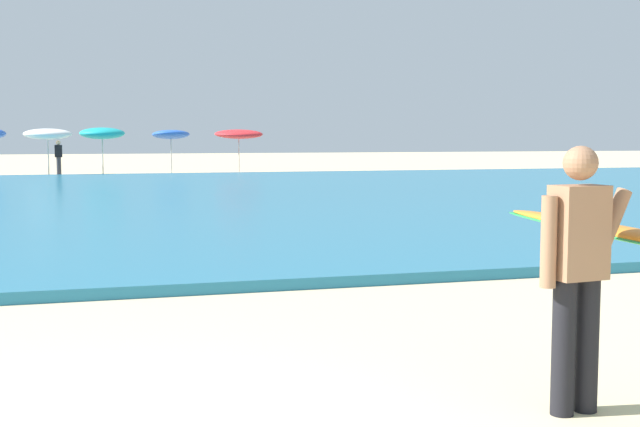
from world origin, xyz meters
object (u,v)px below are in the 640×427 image
surfer_with_board (609,253)px  beach_umbrella_6 (171,135)px  beach_umbrella_5 (102,133)px  beachgoer_near_row_mid (59,157)px  beach_umbrella_4 (48,134)px  beach_umbrella_7 (239,134)px

surfer_with_board → beach_umbrella_6: bearing=88.9°
beach_umbrella_5 → beach_umbrella_6: 3.20m
beach_umbrella_5 → beachgoer_near_row_mid: (-1.89, -0.03, -1.05)m
beach_umbrella_5 → surfer_with_board: bearing=-85.9°
surfer_with_board → beach_umbrella_6: 34.74m
beach_umbrella_5 → beach_umbrella_6: bearing=12.7°
surfer_with_board → beachgoer_near_row_mid: 34.27m
surfer_with_board → beach_umbrella_4: size_ratio=1.38×
beachgoer_near_row_mid → beach_umbrella_4: bearing=-125.8°
beach_umbrella_4 → beachgoer_near_row_mid: bearing=54.2°
beach_umbrella_5 → beach_umbrella_7: size_ratio=0.94×
beach_umbrella_6 → beachgoer_near_row_mid: beach_umbrella_6 is taller
beach_umbrella_4 → beach_umbrella_6: size_ratio=1.00×
beach_umbrella_5 → beach_umbrella_4: bearing=-165.5°
surfer_with_board → beach_umbrella_7: bearing=83.6°
beachgoer_near_row_mid → beach_umbrella_5: bearing=0.8°
surfer_with_board → beachgoer_near_row_mid: size_ratio=1.86×
surfer_with_board → beach_umbrella_6: size_ratio=1.39×
beach_umbrella_7 → beach_umbrella_6: bearing=174.6°
beach_umbrella_4 → beach_umbrella_7: size_ratio=0.92×
beachgoer_near_row_mid → beach_umbrella_6: bearing=8.3°
beach_umbrella_6 → beachgoer_near_row_mid: 5.16m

